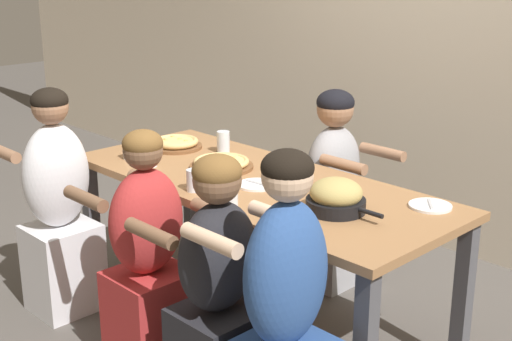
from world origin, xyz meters
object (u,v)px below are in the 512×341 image
empty_plate_a (257,185)px  drinking_glass_d (225,178)px  pizza_board_second (221,164)px  drinking_glass_b (223,143)px  drinking_glass_e (231,194)px  diner_near_center (148,265)px  cocktail_glass_blue (129,152)px  diner_near_midright (218,300)px  pizza_board_main (176,143)px  drinking_glass_c (151,155)px  drinking_glass_a (194,182)px  diner_near_left (59,212)px  skillet_bowl (336,197)px  diner_far_center (333,195)px  empty_plate_b (430,206)px  diner_near_right (285,324)px

empty_plate_a → drinking_glass_d: size_ratio=1.49×
pizza_board_second → drinking_glass_b: size_ratio=2.73×
drinking_glass_e → diner_near_center: 0.49m
cocktail_glass_blue → diner_near_midright: diner_near_midright is taller
drinking_glass_b → diner_near_center: (0.45, -0.86, -0.31)m
pizza_board_main → drinking_glass_c: (0.19, -0.32, 0.04)m
drinking_glass_a → drinking_glass_c: bearing=169.1°
pizza_board_main → pizza_board_second: pizza_board_main is taller
drinking_glass_b → diner_near_midright: bearing=-42.8°
drinking_glass_b → drinking_glass_e: 0.86m
empty_plate_a → diner_near_center: (-0.10, -0.58, -0.27)m
drinking_glass_c → drinking_glass_e: drinking_glass_c is taller
diner_near_center → drinking_glass_e: bearing=-34.9°
empty_plate_a → diner_near_left: bearing=-146.6°
drinking_glass_c → skillet_bowl: bearing=9.2°
pizza_board_second → diner_far_center: size_ratio=0.29×
empty_plate_a → empty_plate_b: size_ratio=0.99×
drinking_glass_c → diner_near_midright: diner_near_midright is taller
empty_plate_a → diner_near_center: diner_near_center is taller
diner_far_center → diner_near_left: (-0.78, -1.28, 0.02)m
empty_plate_a → diner_near_right: size_ratio=0.15×
diner_near_left → empty_plate_a: bearing=-56.6°
drinking_glass_d → drinking_glass_e: bearing=-34.5°
pizza_board_second → diner_far_center: diner_far_center is taller
empty_plate_a → diner_near_center: size_ratio=0.17×
drinking_glass_b → drinking_glass_d: 0.66m
cocktail_glass_blue → diner_near_center: bearing=-29.9°
diner_near_right → diner_near_left: 1.62m
cocktail_glass_blue → drinking_glass_b: size_ratio=0.94×
empty_plate_b → drinking_glass_e: 0.88m
cocktail_glass_blue → diner_near_right: bearing=-14.7°
pizza_board_second → diner_near_left: bearing=-129.9°
skillet_bowl → drinking_glass_e: skillet_bowl is taller
diner_near_midright → drinking_glass_b: bearing=47.2°
pizza_board_main → cocktail_glass_blue: bearing=-90.3°
diner_near_right → diner_near_midright: bearing=90.0°
drinking_glass_e → drinking_glass_d: bearing=145.5°
diner_near_right → diner_near_center: bearing=90.0°
empty_plate_a → diner_near_midright: size_ratio=0.17×
skillet_bowl → drinking_glass_c: (-1.10, -0.18, -0.00)m
drinking_glass_b → drinking_glass_c: 0.45m
diner_near_midright → diner_near_center: (-0.48, 0.00, -0.00)m
pizza_board_second → diner_near_left: (-0.54, -0.65, -0.25)m
drinking_glass_e → diner_near_center: (-0.22, -0.31, -0.31)m
pizza_board_second → drinking_glass_a: bearing=-61.5°
pizza_board_second → drinking_glass_d: size_ratio=2.63×
drinking_glass_a → diner_near_right: diner_near_right is taller
diner_near_midright → pizza_board_main: bearing=58.5°
drinking_glass_b → diner_far_center: (0.45, 0.42, -0.30)m
drinking_glass_a → empty_plate_a: bearing=59.5°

